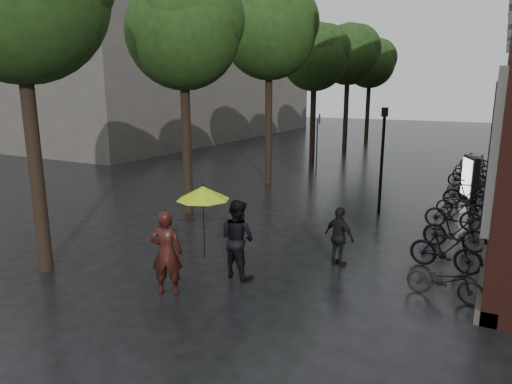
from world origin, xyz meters
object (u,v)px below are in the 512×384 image
Objects in this scene: parked_bicycles at (465,194)px; lamp_post at (382,151)px; ad_lightbox at (470,179)px; person_burgundy at (166,253)px; pedestrian_walking at (339,237)px; person_black at (237,239)px.

lamp_post reaches higher than parked_bicycles.
ad_lightbox is 0.48× the size of lamp_post.
person_burgundy is 1.24× the size of pedestrian_walking.
pedestrian_walking is 0.08× the size of parked_bicycles.
person_black is 10.54m from parked_bicycles.
person_burgundy is 0.10× the size of parked_bicycles.
person_burgundy is 1.06× the size of ad_lightbox.
lamp_post is at bearing -148.85° from ad_lightbox.
ad_lightbox is at bearing -99.98° from person_black.
lamp_post is (-2.66, -3.59, 1.37)m from ad_lightbox.
person_burgundy reaches higher than pedestrian_walking.
parked_bicycles is (2.34, 7.88, -0.29)m from pedestrian_walking.
person_black is at bearing 65.91° from pedestrian_walking.
person_burgundy is 1.00× the size of person_black.
person_burgundy is 4.30m from pedestrian_walking.
parked_bicycles is (4.25, 9.64, -0.46)m from person_black.
person_burgundy is at bearing -114.58° from parked_bicycles.
person_black is at bearing -134.35° from ad_lightbox.
lamp_post is (1.66, 7.08, 1.33)m from person_black.
pedestrian_walking is 9.24m from ad_lightbox.
pedestrian_walking is 0.85× the size of ad_lightbox.
person_burgundy is at bearing 72.63° from person_black.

